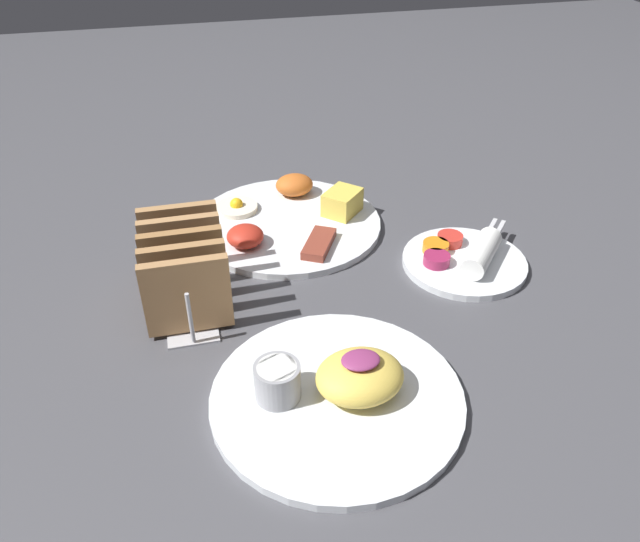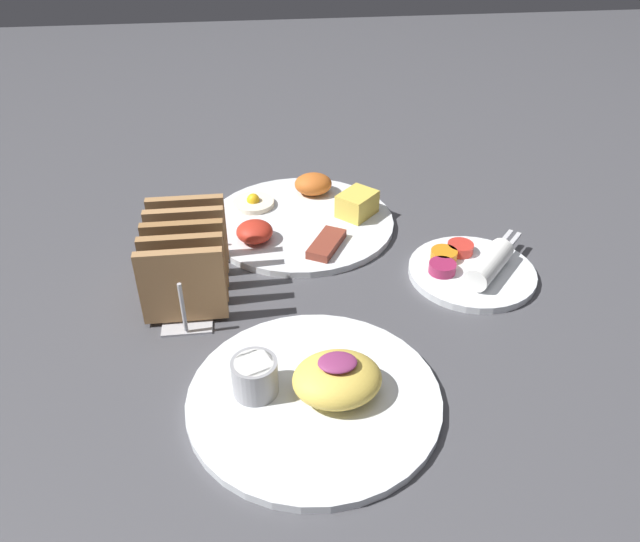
# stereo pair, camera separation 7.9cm
# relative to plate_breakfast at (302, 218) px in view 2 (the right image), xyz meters

# --- Properties ---
(ground_plane) EXTENTS (3.00, 3.00, 0.00)m
(ground_plane) POSITION_rel_plate_breakfast_xyz_m (0.02, -0.21, -0.01)
(ground_plane) COLOR #47474C
(plate_breakfast) EXTENTS (0.28, 0.28, 0.05)m
(plate_breakfast) POSITION_rel_plate_breakfast_xyz_m (0.00, 0.00, 0.00)
(plate_breakfast) COLOR white
(plate_breakfast) RESTS_ON ground_plane
(plate_condiments) EXTENTS (0.17, 0.17, 0.04)m
(plate_condiments) POSITION_rel_plate_breakfast_xyz_m (0.21, -0.16, 0.00)
(plate_condiments) COLOR white
(plate_condiments) RESTS_ON ground_plane
(plate_foreground) EXTENTS (0.26, 0.26, 0.06)m
(plate_foreground) POSITION_rel_plate_breakfast_xyz_m (-0.02, -0.36, 0.00)
(plate_foreground) COLOR white
(plate_foreground) RESTS_ON ground_plane
(toast_rack) EXTENTS (0.10, 0.18, 0.10)m
(toast_rack) POSITION_rel_plate_breakfast_xyz_m (-0.16, -0.15, 0.04)
(toast_rack) COLOR #B7B7BC
(toast_rack) RESTS_ON ground_plane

